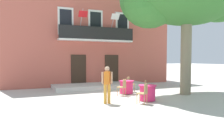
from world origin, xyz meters
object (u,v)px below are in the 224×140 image
at_px(cafe_table_near_tree, 147,93).
at_px(cafe_chair_near_tree_0, 144,92).
at_px(pedestrian_near_entrance, 107,83).
at_px(cafe_table_middle, 126,87).
at_px(cafe_chair_near_tree_1, 147,88).
at_px(cafe_chair_middle_1, 123,86).
at_px(cafe_chair_middle_0, 130,83).

distance_m(cafe_table_near_tree, cafe_chair_near_tree_0, 0.77).
distance_m(cafe_table_near_tree, pedestrian_near_entrance, 2.10).
bearing_deg(cafe_table_middle, cafe_table_near_tree, -90.83).
relative_size(cafe_table_near_tree, pedestrian_near_entrance, 0.52).
bearing_deg(cafe_table_near_tree, cafe_chair_near_tree_1, 57.82).
xyz_separation_m(cafe_chair_near_tree_0, cafe_chair_middle_1, (0.06, 2.25, 0.00)).
height_order(cafe_table_near_tree, cafe_chair_near_tree_1, cafe_chair_near_tree_1).
xyz_separation_m(cafe_table_near_tree, cafe_table_middle, (0.03, 2.28, 0.00)).
relative_size(cafe_table_near_tree, cafe_chair_middle_0, 0.95).
bearing_deg(cafe_chair_near_tree_0, cafe_table_middle, 78.47).
relative_size(cafe_chair_near_tree_1, pedestrian_near_entrance, 0.54).
relative_size(cafe_table_near_tree, cafe_chair_middle_1, 0.95).
bearing_deg(cafe_table_near_tree, cafe_chair_middle_1, 105.54).
height_order(cafe_chair_near_tree_0, cafe_chair_middle_0, same).
bearing_deg(pedestrian_near_entrance, cafe_chair_middle_0, 46.34).
distance_m(cafe_chair_near_tree_1, cafe_chair_middle_1, 1.40).
bearing_deg(cafe_chair_near_tree_1, cafe_table_near_tree, -122.18).
height_order(cafe_chair_near_tree_0, cafe_chair_middle_1, same).
bearing_deg(cafe_chair_middle_1, cafe_chair_middle_0, 47.63).
relative_size(cafe_chair_near_tree_0, cafe_chair_near_tree_1, 1.00).
bearing_deg(pedestrian_near_entrance, cafe_chair_near_tree_0, -25.06).
distance_m(cafe_table_near_tree, cafe_chair_middle_0, 2.89).
relative_size(cafe_table_near_tree, cafe_chair_near_tree_0, 0.95).
distance_m(cafe_chair_middle_0, cafe_chair_middle_1, 1.51).
bearing_deg(cafe_chair_middle_0, cafe_table_near_tree, -100.70).
distance_m(cafe_chair_near_tree_1, cafe_chair_middle_0, 2.20).
bearing_deg(cafe_chair_near_tree_1, pedestrian_near_entrance, -168.90).
bearing_deg(cafe_chair_near_tree_0, cafe_chair_middle_1, 88.48).
height_order(cafe_table_middle, cafe_chair_middle_1, cafe_chair_middle_1).
bearing_deg(cafe_chair_middle_1, cafe_chair_near_tree_1, -50.96).
height_order(cafe_table_near_tree, pedestrian_near_entrance, pedestrian_near_entrance).
bearing_deg(cafe_chair_near_tree_1, cafe_chair_middle_0, 86.49).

